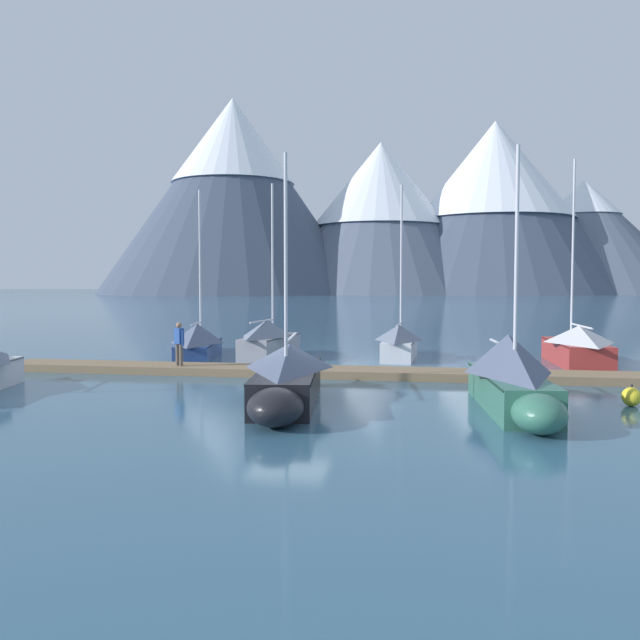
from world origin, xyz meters
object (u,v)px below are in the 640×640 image
(sailboat_outer_slip, at_px, (512,375))
(person_on_dock, at_px, (179,341))
(sailboat_second_berth, at_px, (199,341))
(sailboat_far_berth, at_px, (400,342))
(mooring_buoy_channel_marker, at_px, (631,397))
(sailboat_mid_dock_starboard, at_px, (287,376))
(sailboat_mid_dock_port, at_px, (272,339))
(sailboat_end_of_dock, at_px, (575,345))

(sailboat_outer_slip, bearing_deg, person_on_dock, 155.02)
(person_on_dock, bearing_deg, sailboat_second_berth, 102.77)
(sailboat_far_berth, distance_m, mooring_buoy_channel_marker, 13.12)
(person_on_dock, bearing_deg, sailboat_outer_slip, -24.98)
(person_on_dock, bearing_deg, sailboat_mid_dock_starboard, -45.24)
(sailboat_far_berth, distance_m, person_on_dock, 10.59)
(sailboat_mid_dock_starboard, relative_size, mooring_buoy_channel_marker, 12.16)
(sailboat_mid_dock_starboard, height_order, person_on_dock, sailboat_mid_dock_starboard)
(sailboat_far_berth, xyz_separation_m, sailboat_outer_slip, (3.65, -12.23, 0.21))
(sailboat_mid_dock_starboard, bearing_deg, sailboat_outer_slip, 0.54)
(sailboat_second_berth, height_order, sailboat_mid_dock_starboard, sailboat_second_berth)
(sailboat_mid_dock_starboard, bearing_deg, sailboat_mid_dock_port, 106.10)
(sailboat_second_berth, height_order, sailboat_mid_dock_port, sailboat_mid_dock_port)
(sailboat_far_berth, distance_m, sailboat_end_of_dock, 7.64)
(sailboat_mid_dock_starboard, height_order, sailboat_outer_slip, sailboat_outer_slip)
(sailboat_second_berth, bearing_deg, sailboat_far_berth, 4.71)
(mooring_buoy_channel_marker, bearing_deg, sailboat_mid_dock_port, 142.20)
(sailboat_mid_dock_port, relative_size, sailboat_far_berth, 1.01)
(sailboat_end_of_dock, xyz_separation_m, mooring_buoy_channel_marker, (-0.50, -10.22, -0.54))
(sailboat_second_berth, height_order, sailboat_end_of_dock, sailboat_end_of_dock)
(sailboat_second_berth, bearing_deg, sailboat_mid_dock_port, -2.28)
(mooring_buoy_channel_marker, bearing_deg, sailboat_mid_dock_starboard, -172.61)
(sailboat_mid_dock_starboard, bearing_deg, person_on_dock, 134.76)
(sailboat_mid_dock_port, distance_m, mooring_buoy_channel_marker, 16.49)
(sailboat_far_berth, relative_size, mooring_buoy_channel_marker, 12.90)
(mooring_buoy_channel_marker, bearing_deg, sailboat_second_berth, 148.34)
(sailboat_far_berth, relative_size, sailboat_end_of_dock, 0.90)
(sailboat_mid_dock_port, xyz_separation_m, sailboat_end_of_dock, (13.52, 0.12, -0.06))
(sailboat_mid_dock_starboard, relative_size, person_on_dock, 4.50)
(sailboat_second_berth, bearing_deg, sailboat_outer_slip, -41.00)
(sailboat_mid_dock_port, relative_size, person_on_dock, 4.80)
(sailboat_outer_slip, relative_size, mooring_buoy_channel_marker, 11.45)
(sailboat_mid_dock_port, distance_m, sailboat_far_berth, 6.00)
(sailboat_mid_dock_port, relative_size, sailboat_outer_slip, 1.13)
(sailboat_end_of_dock, distance_m, person_on_dock, 16.84)
(sailboat_far_berth, xyz_separation_m, sailboat_end_of_dock, (7.59, -0.81, 0.05))
(sailboat_outer_slip, height_order, sailboat_end_of_dock, sailboat_end_of_dock)
(sailboat_outer_slip, bearing_deg, sailboat_end_of_dock, 70.96)
(sailboat_far_berth, xyz_separation_m, mooring_buoy_channel_marker, (7.09, -11.02, -0.49))
(sailboat_mid_dock_port, height_order, mooring_buoy_channel_marker, sailboat_mid_dock_port)
(sailboat_second_berth, bearing_deg, sailboat_end_of_dock, -0.08)
(sailboat_second_berth, xyz_separation_m, person_on_dock, (1.35, -5.94, 0.51))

